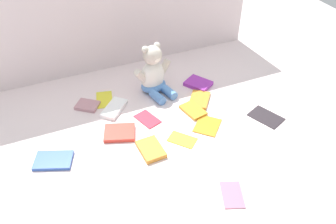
% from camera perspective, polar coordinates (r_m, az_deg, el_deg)
% --- Properties ---
extents(ground_plane, '(3.20, 3.20, 0.00)m').
position_cam_1_polar(ground_plane, '(1.51, -2.25, -0.92)').
color(ground_plane, silver).
extents(backdrop_drape, '(1.44, 0.03, 0.69)m').
position_cam_1_polar(backdrop_drape, '(1.73, -8.78, 17.73)').
color(backdrop_drape, silver).
rests_on(backdrop_drape, ground_plane).
extents(teddy_bear, '(0.20, 0.20, 0.24)m').
position_cam_1_polar(teddy_bear, '(1.61, -2.40, 6.21)').
color(teddy_bear, white).
rests_on(teddy_bear, ground_plane).
extents(book_case_0, '(0.10, 0.14, 0.01)m').
position_cam_1_polar(book_case_0, '(1.63, -10.50, 2.09)').
color(book_case_0, yellow).
rests_on(book_case_0, ground_plane).
extents(book_case_1, '(0.10, 0.13, 0.01)m').
position_cam_1_polar(book_case_1, '(1.54, 4.17, 0.28)').
color(book_case_1, gold).
rests_on(book_case_1, ground_plane).
extents(book_case_2, '(0.16, 0.14, 0.01)m').
position_cam_1_polar(book_case_2, '(1.38, -18.43, -7.61)').
color(book_case_2, '#3256AE').
rests_on(book_case_2, ground_plane).
extents(book_case_3, '(0.14, 0.15, 0.02)m').
position_cam_1_polar(book_case_3, '(1.70, 5.03, 4.71)').
color(book_case_3, purple).
rests_on(book_case_3, ground_plane).
extents(book_case_4, '(0.09, 0.12, 0.02)m').
position_cam_1_polar(book_case_4, '(1.35, -2.85, -6.19)').
color(book_case_4, orange).
rests_on(book_case_4, ground_plane).
extents(book_case_5, '(0.14, 0.15, 0.01)m').
position_cam_1_polar(book_case_5, '(1.60, 5.22, 2.06)').
color(book_case_5, orange).
rests_on(book_case_5, ground_plane).
extents(book_case_6, '(0.14, 0.15, 0.02)m').
position_cam_1_polar(book_case_6, '(1.56, -8.89, 0.60)').
color(book_case_6, white).
rests_on(book_case_6, ground_plane).
extents(book_case_7, '(0.14, 0.16, 0.01)m').
position_cam_1_polar(book_case_7, '(1.56, 15.91, -0.74)').
color(book_case_7, '#282227').
rests_on(book_case_7, ground_plane).
extents(book_case_8, '(0.15, 0.15, 0.01)m').
position_cam_1_polar(book_case_8, '(1.47, 6.54, -2.17)').
color(book_case_8, orange).
rests_on(book_case_8, ground_plane).
extents(book_case_9, '(0.12, 0.12, 0.02)m').
position_cam_1_polar(book_case_9, '(1.60, -13.19, 1.07)').
color(book_case_9, '#AE7983').
rests_on(book_case_9, ground_plane).
extents(book_case_10, '(0.12, 0.13, 0.01)m').
position_cam_1_polar(book_case_10, '(1.40, 2.36, -4.53)').
color(book_case_10, yellow).
rests_on(book_case_10, ground_plane).
extents(book_case_11, '(0.11, 0.13, 0.01)m').
position_cam_1_polar(book_case_11, '(1.24, 10.60, -13.25)').
color(book_case_11, '#B7647F').
rests_on(book_case_11, ground_plane).
extents(book_case_12, '(0.15, 0.14, 0.02)m').
position_cam_1_polar(book_case_12, '(1.43, -8.02, -3.41)').
color(book_case_12, red).
rests_on(book_case_12, ground_plane).
extents(book_case_13, '(0.10, 0.13, 0.01)m').
position_cam_1_polar(book_case_13, '(1.49, -3.38, -1.19)').
color(book_case_13, '#CA2C40').
rests_on(book_case_13, ground_plane).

